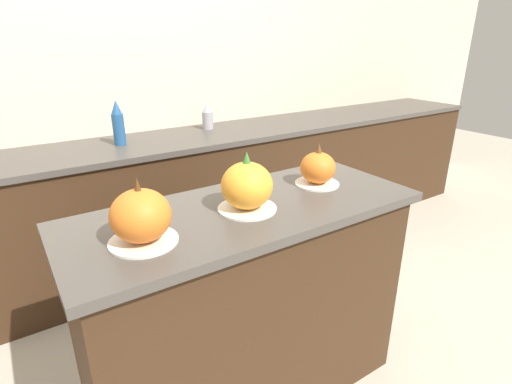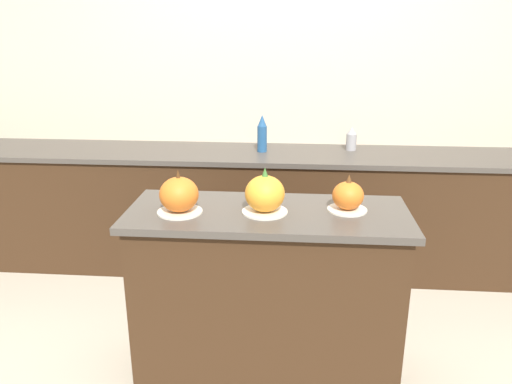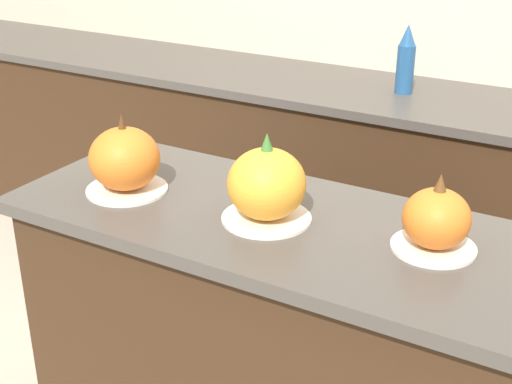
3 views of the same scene
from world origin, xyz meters
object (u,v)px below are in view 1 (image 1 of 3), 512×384
at_px(pumpkin_cake_left, 141,217).
at_px(pumpkin_cake_right, 318,169).
at_px(pumpkin_cake_center, 247,187).
at_px(bottle_short, 207,117).
at_px(bottle_tall, 118,124).

distance_m(pumpkin_cake_left, pumpkin_cake_right, 0.80).
height_order(pumpkin_cake_center, pumpkin_cake_right, pumpkin_cake_center).
bearing_deg(pumpkin_cake_right, pumpkin_cake_left, -173.29).
relative_size(pumpkin_cake_left, bottle_short, 1.26).
height_order(pumpkin_cake_right, bottle_tall, bottle_tall).
bearing_deg(pumpkin_cake_right, bottle_tall, 112.24).
bearing_deg(pumpkin_cake_left, pumpkin_cake_right, 6.71).
bearing_deg(pumpkin_cake_left, pumpkin_cake_center, 4.93).
height_order(pumpkin_cake_right, bottle_short, pumpkin_cake_right).
bearing_deg(bottle_short, pumpkin_cake_center, -111.43).
distance_m(pumpkin_cake_left, bottle_short, 1.70).
bearing_deg(pumpkin_cake_center, pumpkin_cake_right, 8.52).
bearing_deg(pumpkin_cake_left, bottle_tall, 77.08).
bearing_deg(bottle_tall, bottle_short, 8.90).
relative_size(bottle_tall, bottle_short, 1.55).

